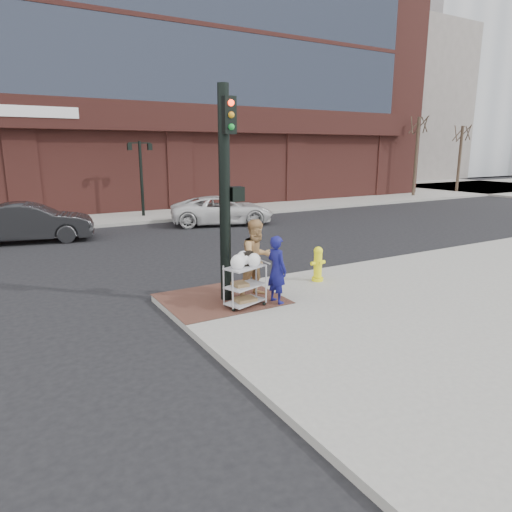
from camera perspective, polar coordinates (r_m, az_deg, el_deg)
ground at (r=10.83m, az=0.57°, el=-6.92°), size 220.00×220.00×0.00m
sidewalk_far at (r=44.57m, az=-6.76°, el=8.42°), size 65.00×36.00×0.15m
brick_curb_ramp at (r=11.26m, az=-4.42°, el=-5.32°), size 2.80×2.40×0.01m
bank_building at (r=42.33m, az=-17.21°, el=26.92°), size 42.00×26.00×28.00m
filler_block at (r=65.24m, az=14.47°, el=17.45°), size 14.00×20.00×18.00m
bare_tree_a at (r=38.69m, az=19.74°, el=16.23°), size 1.80×1.80×7.20m
bare_tree_b at (r=43.66m, az=24.46°, el=14.78°), size 1.80×1.80×6.70m
lamp_post at (r=25.79m, az=-14.18°, el=10.35°), size 1.32×0.22×4.00m
traffic_signal_pole at (r=10.66m, az=-3.77°, el=8.35°), size 0.61×0.51×5.00m
woman_blue at (r=10.75m, az=2.61°, el=-1.71°), size 0.47×0.64×1.63m
pedestrian_tan at (r=11.20m, az=0.14°, el=-0.29°), size 1.03×0.85×1.93m
sedan_dark at (r=20.83m, az=-26.41°, el=3.77°), size 5.13×2.66×1.61m
minivan_white at (r=23.23m, az=-4.25°, el=5.72°), size 5.64×3.90×1.43m
utility_cart at (r=10.55m, az=-1.40°, el=-3.27°), size 1.05×0.79×1.29m
fire_hydrant at (r=12.73m, az=7.74°, el=-0.92°), size 0.46×0.32×0.97m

